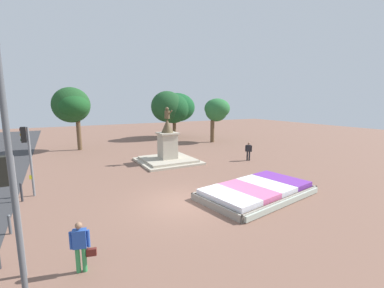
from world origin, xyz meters
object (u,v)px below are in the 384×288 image
object	(u,v)px
pedestrian_crossing_plaza	(249,150)
traffic_light_near_crossing	(11,194)
banner_pole	(10,158)
kerb_bollard_north	(21,192)
flower_planter	(257,191)
statue_monument	(168,151)
pedestrian_with_handbag	(81,244)
kerb_bollard_mid_b	(10,224)
traffic_light_mid_block	(27,149)

from	to	relation	value
pedestrian_crossing_plaza	traffic_light_near_crossing	bearing A→B (deg)	-151.94
traffic_light_near_crossing	banner_pole	xyz separation A→B (m)	(0.21, -1.04, 1.20)
banner_pole	pedestrian_crossing_plaza	size ratio (longest dim) A/B	4.51
pedestrian_crossing_plaza	kerb_bollard_north	bearing A→B (deg)	-174.29
flower_planter	traffic_light_near_crossing	distance (m)	10.89
traffic_light_near_crossing	kerb_bollard_north	size ratio (longest dim) A/B	3.60
statue_monument	banner_pole	world-z (taller)	banner_pole
flower_planter	pedestrian_with_handbag	size ratio (longest dim) A/B	4.28
banner_pole	kerb_bollard_north	xyz separation A→B (m)	(-0.73, 7.78, -3.20)
flower_planter	traffic_light_near_crossing	size ratio (longest dim) A/B	1.88
pedestrian_crossing_plaza	kerb_bollard_mid_b	bearing A→B (deg)	-162.12
banner_pole	kerb_bollard_north	world-z (taller)	banner_pole
banner_pole	kerb_bollard_mid_b	bearing A→B (deg)	100.96
traffic_light_mid_block	kerb_bollard_north	world-z (taller)	traffic_light_mid_block
kerb_bollard_north	kerb_bollard_mid_b	bearing A→B (deg)	-91.23
statue_monument	pedestrian_crossing_plaza	world-z (taller)	statue_monument
flower_planter	pedestrian_with_handbag	distance (m)	9.21
traffic_light_mid_block	pedestrian_crossing_plaza	xyz separation A→B (m)	(15.78, 1.00, -1.66)
pedestrian_with_handbag	flower_planter	bearing A→B (deg)	14.07
flower_planter	pedestrian_crossing_plaza	world-z (taller)	pedestrian_crossing_plaza
pedestrian_with_handbag	kerb_bollard_mid_b	distance (m)	4.33
traffic_light_mid_block	pedestrian_with_handbag	size ratio (longest dim) A/B	2.37
traffic_light_mid_block	statue_monument	bearing A→B (deg)	21.49
pedestrian_with_handbag	kerb_bollard_north	world-z (taller)	pedestrian_with_handbag
statue_monument	traffic_light_near_crossing	world-z (taller)	statue_monument
pedestrian_with_handbag	pedestrian_crossing_plaza	bearing A→B (deg)	32.47
pedestrian_crossing_plaza	banner_pole	bearing A→B (deg)	-148.70
pedestrian_crossing_plaza	pedestrian_with_handbag	bearing A→B (deg)	-147.53
flower_planter	pedestrian_with_handbag	world-z (taller)	pedestrian_with_handbag
traffic_light_near_crossing	banner_pole	size ratio (longest dim) A/B	0.50
flower_planter	traffic_light_mid_block	xyz separation A→B (m)	(-10.65, 5.71, 2.29)
flower_planter	banner_pole	distance (m)	11.20
flower_planter	pedestrian_crossing_plaza	distance (m)	8.47
flower_planter	kerb_bollard_north	world-z (taller)	kerb_bollard_north
traffic_light_mid_block	pedestrian_with_handbag	world-z (taller)	traffic_light_mid_block
statue_monument	flower_planter	bearing A→B (deg)	-82.88
traffic_light_near_crossing	pedestrian_with_handbag	size ratio (longest dim) A/B	2.27
banner_pole	pedestrian_with_handbag	bearing A→B (deg)	17.90
pedestrian_with_handbag	kerb_bollard_mid_b	xyz separation A→B (m)	(-2.20, 3.70, -0.47)
pedestrian_with_handbag	kerb_bollard_mid_b	bearing A→B (deg)	120.72
traffic_light_near_crossing	pedestrian_with_handbag	distance (m)	2.37
traffic_light_near_crossing	pedestrian_with_handbag	world-z (taller)	traffic_light_near_crossing
traffic_light_mid_block	flower_planter	bearing A→B (deg)	-28.19
flower_planter	statue_monument	bearing A→B (deg)	97.12
traffic_light_mid_block	banner_pole	distance (m)	8.48
traffic_light_mid_block	pedestrian_with_handbag	xyz separation A→B (m)	(1.73, -7.94, -1.69)
statue_monument	traffic_light_near_crossing	bearing A→B (deg)	-130.17
traffic_light_mid_block	traffic_light_near_crossing	bearing A→B (deg)	-89.07
pedestrian_crossing_plaza	flower_planter	bearing A→B (deg)	-127.44
flower_planter	banner_pole	world-z (taller)	banner_pole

